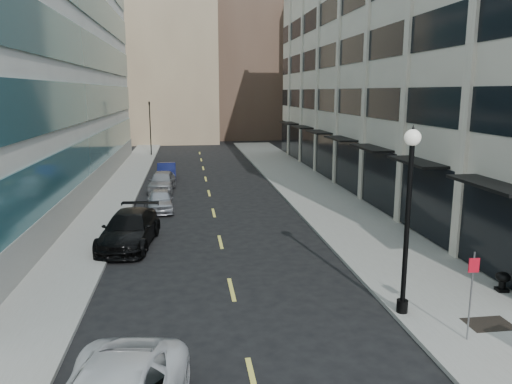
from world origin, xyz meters
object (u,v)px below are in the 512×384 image
object	(u,v)px
lamppost	(408,205)
urn_planter	(503,280)
sign_post	(472,285)
car_silver_sedan	(160,200)
car_blue_sedan	(167,172)
traffic_signal	(149,105)
car_grey_sedan	(162,181)
car_black_pickup	(129,229)

from	to	relation	value
lamppost	urn_planter	bearing A→B (deg)	15.09
lamppost	sign_post	world-z (taller)	lamppost
car_silver_sedan	car_blue_sedan	bearing A→B (deg)	86.18
traffic_signal	car_blue_sedan	world-z (taller)	traffic_signal
urn_planter	sign_post	bearing A→B (deg)	-135.35
car_blue_sedan	car_silver_sedan	bearing A→B (deg)	-91.63
car_grey_sedan	car_silver_sedan	bearing A→B (deg)	-84.27
car_silver_sedan	car_grey_sedan	size ratio (longest dim) A/B	0.88
car_grey_sedan	sign_post	bearing A→B (deg)	-63.77
car_silver_sedan	sign_post	distance (m)	20.44
car_silver_sedan	car_grey_sedan	bearing A→B (deg)	87.66
lamppost	car_silver_sedan	bearing A→B (deg)	117.97
car_black_pickup	car_grey_sedan	bearing A→B (deg)	92.65
car_black_pickup	lamppost	size ratio (longest dim) A/B	0.92
car_grey_sedan	urn_planter	world-z (taller)	car_grey_sedan
traffic_signal	sign_post	size ratio (longest dim) A/B	2.63
car_silver_sedan	sign_post	xyz separation A→B (m)	(9.60, -18.01, 1.17)
car_grey_sedan	lamppost	xyz separation A→B (m)	(8.66, -22.18, 2.97)
traffic_signal	sign_post	world-z (taller)	traffic_signal
lamppost	urn_planter	world-z (taller)	lamppost
traffic_signal	car_grey_sedan	size ratio (longest dim) A/B	1.59
traffic_signal	lamppost	distance (m)	44.39
car_grey_sedan	sign_post	xyz separation A→B (m)	(9.76, -24.18, 1.09)
car_silver_sedan	lamppost	world-z (taller)	lamppost
sign_post	car_grey_sedan	bearing A→B (deg)	115.09
traffic_signal	car_blue_sedan	xyz separation A→B (m)	(2.30, -16.13, -5.01)
traffic_signal	sign_post	bearing A→B (deg)	-75.19
car_black_pickup	urn_planter	xyz separation A→B (m)	(13.90, -7.85, -0.22)
car_grey_sedan	car_black_pickup	bearing A→B (deg)	-89.82
car_silver_sedan	urn_planter	world-z (taller)	car_silver_sedan
car_blue_sedan	sign_post	size ratio (longest dim) A/B	1.62
lamppost	car_blue_sedan	bearing A→B (deg)	107.55
car_silver_sedan	lamppost	distance (m)	18.38
lamppost	traffic_signal	bearing A→B (deg)	104.10
traffic_signal	lamppost	world-z (taller)	traffic_signal
urn_planter	car_grey_sedan	bearing A→B (deg)	121.65
car_silver_sedan	car_blue_sedan	size ratio (longest dim) A/B	0.91
car_grey_sedan	urn_planter	xyz separation A→B (m)	(12.96, -21.02, -0.17)
car_black_pickup	sign_post	distance (m)	15.38
car_black_pickup	car_grey_sedan	world-z (taller)	car_black_pickup
car_silver_sedan	lamppost	xyz separation A→B (m)	(8.50, -16.01, 3.05)
car_black_pickup	traffic_signal	bearing A→B (deg)	98.75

